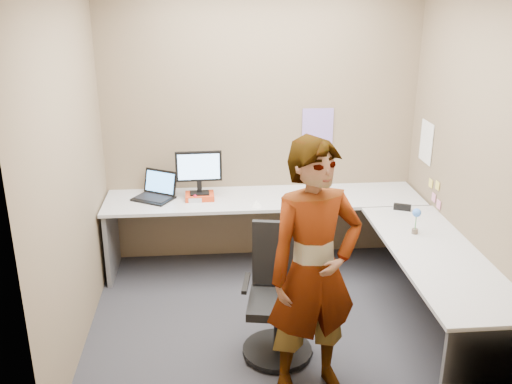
{
  "coord_description": "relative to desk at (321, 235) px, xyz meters",
  "views": [
    {
      "loc": [
        -0.5,
        -4.01,
        2.61
      ],
      "look_at": [
        -0.13,
        0.25,
        1.05
      ],
      "focal_mm": 40.0,
      "sensor_mm": 36.0,
      "label": 1
    }
  ],
  "objects": [
    {
      "name": "origami",
      "position": [
        -0.53,
        0.36,
        0.17
      ],
      "size": [
        0.1,
        0.1,
        0.06
      ],
      "primitive_type": "cone",
      "color": "white",
      "rests_on": "desk"
    },
    {
      "name": "flower",
      "position": [
        0.69,
        -0.34,
        0.28
      ],
      "size": [
        0.07,
        0.07,
        0.22
      ],
      "color": "brown",
      "rests_on": "desk"
    },
    {
      "name": "sticky_note_d",
      "position": [
        1.05,
        0.31,
        0.33
      ],
      "size": [
        0.01,
        0.07,
        0.07
      ],
      "primitive_type": "cube",
      "color": "#F2E059",
      "rests_on": "wall_right"
    },
    {
      "name": "sticky_note_a",
      "position": [
        1.05,
        0.16,
        0.36
      ],
      "size": [
        0.01,
        0.07,
        0.07
      ],
      "primitive_type": "cube",
      "color": "#F2E059",
      "rests_on": "wall_right"
    },
    {
      "name": "calendar_white",
      "position": [
        1.05,
        0.51,
        0.66
      ],
      "size": [
        0.01,
        0.28,
        0.38
      ],
      "primitive_type": "cube",
      "color": "white",
      "rests_on": "wall_right"
    },
    {
      "name": "wall_back",
      "position": [
        -0.44,
        0.91,
        0.76
      ],
      "size": [
        3.0,
        0.0,
        3.0
      ],
      "primitive_type": "plane",
      "rotation": [
        1.57,
        0.0,
        0.0
      ],
      "color": "brown",
      "rests_on": "ground"
    },
    {
      "name": "office_chair",
      "position": [
        -0.46,
        -0.77,
        -0.19
      ],
      "size": [
        0.54,
        0.52,
        0.98
      ],
      "rotation": [
        0.0,
        0.0,
        -0.17
      ],
      "color": "black",
      "rests_on": "ground"
    },
    {
      "name": "sticky_note_b",
      "position": [
        1.05,
        0.21,
        0.23
      ],
      "size": [
        0.01,
        0.07,
        0.07
      ],
      "primitive_type": "cube",
      "color": "pink",
      "rests_on": "wall_right"
    },
    {
      "name": "wall_right",
      "position": [
        1.06,
        -0.39,
        0.76
      ],
      "size": [
        0.0,
        2.7,
        2.7
      ],
      "primitive_type": "plane",
      "rotation": [
        1.57,
        0.0,
        -1.57
      ],
      "color": "brown",
      "rests_on": "ground"
    },
    {
      "name": "paper_ream",
      "position": [
        -1.04,
        0.59,
        0.17
      ],
      "size": [
        0.27,
        0.2,
        0.05
      ],
      "primitive_type": "cube",
      "rotation": [
        0.0,
        0.0,
        0.03
      ],
      "color": "#BD3412",
      "rests_on": "desk"
    },
    {
      "name": "monitor",
      "position": [
        -1.04,
        0.61,
        0.43
      ],
      "size": [
        0.42,
        0.13,
        0.4
      ],
      "rotation": [
        0.0,
        0.0,
        0.03
      ],
      "color": "black",
      "rests_on": "paper_ream"
    },
    {
      "name": "laptop",
      "position": [
        -1.44,
        0.66,
        0.2
      ],
      "size": [
        0.45,
        0.43,
        0.25
      ],
      "rotation": [
        0.0,
        0.0,
        -0.53
      ],
      "color": "black",
      "rests_on": "desk"
    },
    {
      "name": "wall_left",
      "position": [
        -1.94,
        -0.39,
        0.76
      ],
      "size": [
        0.0,
        2.7,
        2.7
      ],
      "primitive_type": "plane",
      "rotation": [
        1.57,
        0.0,
        1.57
      ],
      "color": "brown",
      "rests_on": "ground"
    },
    {
      "name": "stapler",
      "position": [
        0.75,
        0.16,
        0.17
      ],
      "size": [
        0.15,
        0.1,
        0.05
      ],
      "primitive_type": "cube",
      "rotation": [
        0.0,
        0.0,
        -0.42
      ],
      "color": "black",
      "rests_on": "desk"
    },
    {
      "name": "sticky_note_c",
      "position": [
        1.05,
        0.09,
        0.21
      ],
      "size": [
        0.01,
        0.07,
        0.07
      ],
      "primitive_type": "cube",
      "color": "pink",
      "rests_on": "wall_right"
    },
    {
      "name": "calendar_purple",
      "position": [
        0.11,
        0.9,
        0.71
      ],
      "size": [
        0.3,
        0.01,
        0.4
      ],
      "primitive_type": "cube",
      "color": "#846BB7",
      "rests_on": "wall_back"
    },
    {
      "name": "desk",
      "position": [
        0.0,
        0.0,
        0.0
      ],
      "size": [
        2.98,
        2.58,
        0.73
      ],
      "color": "#B3B3B3",
      "rests_on": "ground"
    },
    {
      "name": "ground",
      "position": [
        -0.44,
        -0.39,
        -0.59
      ],
      "size": [
        3.0,
        3.0,
        0.0
      ],
      "primitive_type": "plane",
      "color": "#232227",
      "rests_on": "ground"
    },
    {
      "name": "person",
      "position": [
        -0.29,
        -1.18,
        0.29
      ],
      "size": [
        0.73,
        0.58,
        1.77
      ],
      "primitive_type": "imported",
      "rotation": [
        0.0,
        0.0,
        0.27
      ],
      "color": "#999399",
      "rests_on": "ground"
    },
    {
      "name": "trackball_mouse",
      "position": [
        -1.08,
        0.53,
        0.17
      ],
      "size": [
        0.12,
        0.08,
        0.07
      ],
      "color": "#B7B7BC",
      "rests_on": "desk"
    }
  ]
}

